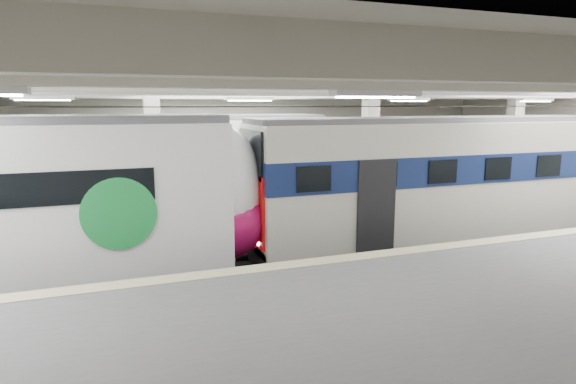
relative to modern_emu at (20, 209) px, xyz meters
name	(u,v)px	position (x,y,z in m)	size (l,w,h in m)	color
station_hall	(289,165)	(6.50, -1.74, 1.03)	(36.00, 24.00, 5.75)	black
modern_emu	(20,209)	(0.00, 0.00, 0.00)	(13.97, 2.89, 4.50)	white
older_rer	(439,179)	(12.47, 0.00, 0.08)	(13.18, 2.91, 4.36)	beige
far_train	(146,172)	(3.38, 5.50, 0.04)	(13.67, 2.96, 4.37)	white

